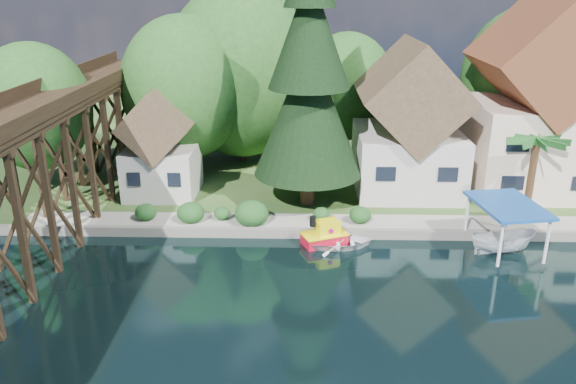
{
  "coord_description": "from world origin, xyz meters",
  "views": [
    {
      "loc": [
        -0.78,
        -24.3,
        15.11
      ],
      "look_at": [
        -1.58,
        6.0,
        3.82
      ],
      "focal_mm": 35.0,
      "sensor_mm": 36.0,
      "label": 1
    }
  ],
  "objects_px": {
    "trestle_bridge": "(31,169)",
    "shed": "(161,150)",
    "house_left": "(409,129)",
    "tugboat": "(325,235)",
    "palm_tree": "(537,143)",
    "boat_canopy": "(504,232)",
    "house_center": "(533,111)",
    "conifer": "(309,78)",
    "boat_white_a": "(342,240)"
  },
  "relations": [
    {
      "from": "trestle_bridge",
      "to": "shed",
      "type": "bearing_deg",
      "value": 61.81
    },
    {
      "from": "boat_canopy",
      "to": "trestle_bridge",
      "type": "bearing_deg",
      "value": -177.83
    },
    {
      "from": "shed",
      "to": "tugboat",
      "type": "bearing_deg",
      "value": -32.22
    },
    {
      "from": "trestle_bridge",
      "to": "conifer",
      "type": "bearing_deg",
      "value": 25.8
    },
    {
      "from": "boat_white_a",
      "to": "boat_canopy",
      "type": "xyz_separation_m",
      "value": [
        9.51,
        -0.6,
        0.94
      ]
    },
    {
      "from": "house_center",
      "to": "conifer",
      "type": "relative_size",
      "value": 0.76
    },
    {
      "from": "tugboat",
      "to": "trestle_bridge",
      "type": "bearing_deg",
      "value": -173.23
    },
    {
      "from": "boat_white_a",
      "to": "tugboat",
      "type": "bearing_deg",
      "value": 64.51
    },
    {
      "from": "house_left",
      "to": "conifer",
      "type": "distance_m",
      "value": 9.09
    },
    {
      "from": "trestle_bridge",
      "to": "conifer",
      "type": "xyz_separation_m",
      "value": [
        15.61,
        7.54,
        3.94
      ]
    },
    {
      "from": "house_left",
      "to": "boat_white_a",
      "type": "relative_size",
      "value": 2.77
    },
    {
      "from": "palm_tree",
      "to": "boat_canopy",
      "type": "bearing_deg",
      "value": -122.2
    },
    {
      "from": "shed",
      "to": "conifer",
      "type": "xyz_separation_m",
      "value": [
        10.61,
        -1.78,
        5.46
      ]
    },
    {
      "from": "house_center",
      "to": "palm_tree",
      "type": "xyz_separation_m",
      "value": [
        -1.52,
        -5.07,
        -1.04
      ]
    },
    {
      "from": "shed",
      "to": "boat_white_a",
      "type": "height_order",
      "value": "shed"
    },
    {
      "from": "boat_canopy",
      "to": "boat_white_a",
      "type": "bearing_deg",
      "value": 176.38
    },
    {
      "from": "house_left",
      "to": "boat_white_a",
      "type": "bearing_deg",
      "value": -120.09
    },
    {
      "from": "trestle_bridge",
      "to": "house_center",
      "type": "xyz_separation_m",
      "value": [
        32.0,
        11.33,
        1.07
      ]
    },
    {
      "from": "palm_tree",
      "to": "tugboat",
      "type": "relative_size",
      "value": 1.8
    },
    {
      "from": "trestle_bridge",
      "to": "boat_canopy",
      "type": "height_order",
      "value": "trestle_bridge"
    },
    {
      "from": "trestle_bridge",
      "to": "house_left",
      "type": "relative_size",
      "value": 4.01
    },
    {
      "from": "trestle_bridge",
      "to": "tugboat",
      "type": "xyz_separation_m",
      "value": [
        16.66,
        1.98,
        -4.75
      ]
    },
    {
      "from": "tugboat",
      "to": "boat_canopy",
      "type": "xyz_separation_m",
      "value": [
        10.52,
        -0.95,
        0.76
      ]
    },
    {
      "from": "house_left",
      "to": "conifer",
      "type": "xyz_separation_m",
      "value": [
        -7.39,
        -3.28,
        4.15
      ]
    },
    {
      "from": "house_left",
      "to": "palm_tree",
      "type": "bearing_deg",
      "value": -31.43
    },
    {
      "from": "house_left",
      "to": "tugboat",
      "type": "xyz_separation_m",
      "value": [
        -6.34,
        -8.85,
        -4.54
      ]
    },
    {
      "from": "conifer",
      "to": "boat_white_a",
      "type": "bearing_deg",
      "value": -70.78
    },
    {
      "from": "trestle_bridge",
      "to": "shed",
      "type": "height_order",
      "value": "trestle_bridge"
    },
    {
      "from": "palm_tree",
      "to": "boat_canopy",
      "type": "distance_m",
      "value": 7.37
    },
    {
      "from": "trestle_bridge",
      "to": "house_left",
      "type": "bearing_deg",
      "value": 25.21
    },
    {
      "from": "conifer",
      "to": "boat_canopy",
      "type": "distance_m",
      "value": 15.47
    },
    {
      "from": "house_left",
      "to": "boat_canopy",
      "type": "distance_m",
      "value": 11.31
    },
    {
      "from": "house_center",
      "to": "trestle_bridge",
      "type": "bearing_deg",
      "value": -160.51
    },
    {
      "from": "trestle_bridge",
      "to": "palm_tree",
      "type": "relative_size",
      "value": 7.92
    },
    {
      "from": "palm_tree",
      "to": "shed",
      "type": "bearing_deg",
      "value": 173.13
    },
    {
      "from": "boat_canopy",
      "to": "tugboat",
      "type": "bearing_deg",
      "value": 174.84
    },
    {
      "from": "house_center",
      "to": "shed",
      "type": "distance_m",
      "value": 27.2
    },
    {
      "from": "boat_white_a",
      "to": "boat_canopy",
      "type": "height_order",
      "value": "boat_canopy"
    },
    {
      "from": "shed",
      "to": "boat_white_a",
      "type": "distance_m",
      "value": 15.21
    },
    {
      "from": "house_left",
      "to": "palm_tree",
      "type": "height_order",
      "value": "house_left"
    },
    {
      "from": "shed",
      "to": "palm_tree",
      "type": "height_order",
      "value": "shed"
    },
    {
      "from": "trestle_bridge",
      "to": "shed",
      "type": "xyz_separation_m",
      "value": [
        5.0,
        9.33,
        -1.52
      ]
    },
    {
      "from": "house_center",
      "to": "shed",
      "type": "xyz_separation_m",
      "value": [
        -27.0,
        -2.0,
        -2.59
      ]
    },
    {
      "from": "conifer",
      "to": "palm_tree",
      "type": "height_order",
      "value": "conifer"
    },
    {
      "from": "house_left",
      "to": "house_center",
      "type": "distance_m",
      "value": 9.1
    },
    {
      "from": "house_left",
      "to": "boat_white_a",
      "type": "xyz_separation_m",
      "value": [
        -5.33,
        -9.2,
        -4.73
      ]
    },
    {
      "from": "trestle_bridge",
      "to": "house_left",
      "type": "xyz_separation_m",
      "value": [
        23.0,
        10.83,
        -0.21
      ]
    },
    {
      "from": "conifer",
      "to": "house_left",
      "type": "bearing_deg",
      "value": 23.94
    },
    {
      "from": "shed",
      "to": "boat_canopy",
      "type": "xyz_separation_m",
      "value": [
        22.18,
        -8.3,
        -2.48
      ]
    },
    {
      "from": "trestle_bridge",
      "to": "conifer",
      "type": "distance_m",
      "value": 17.78
    }
  ]
}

